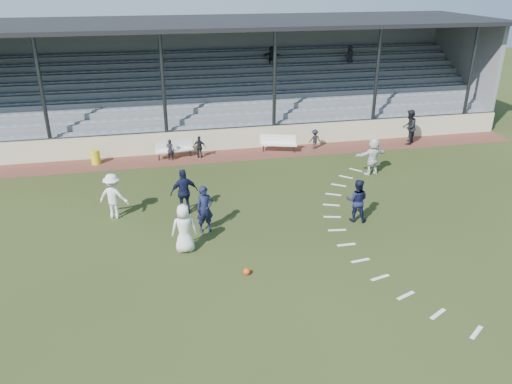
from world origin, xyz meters
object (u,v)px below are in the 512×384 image
player_white_lead (184,228)px  football (247,271)px  trash_bin (96,157)px  bench_right (278,142)px  official (409,127)px  player_navy_lead (205,209)px  bench_left (174,148)px

player_white_lead → football: bearing=135.2°
trash_bin → football: trash_bin is taller
bench_right → official: size_ratio=1.02×
bench_right → player_navy_lead: player_navy_lead is taller
football → player_white_lead: (-1.85, 1.97, 0.79)m
bench_right → official: bearing=15.6°
trash_bin → official: official is taller
football → official: 16.46m
player_navy_lead → official: 15.12m
trash_bin → player_navy_lead: 9.71m
player_white_lead → bench_right: bearing=-119.4°
bench_right → trash_bin: bench_right is taller
player_navy_lead → player_white_lead: bearing=-136.3°
bench_right → player_white_lead: 11.41m
trash_bin → player_white_lead: size_ratio=0.41×
trash_bin → bench_left: bearing=1.5°
trash_bin → player_white_lead: (3.80, -9.83, 0.51)m
bench_left → trash_bin: size_ratio=2.74×
bench_left → official: bearing=-11.4°
player_navy_lead → bench_left: bearing=81.6°
player_white_lead → official: bearing=-143.1°
player_navy_lead → official: bearing=20.1°
football → player_white_lead: player_white_lead is taller
player_navy_lead → official: size_ratio=0.93×
football → player_white_lead: size_ratio=0.13×
football → player_white_lead: bearing=133.2°
bench_left → player_white_lead: bearing=-101.1°
bench_left → player_navy_lead: (0.64, -8.59, 0.34)m
bench_right → trash_bin: bearing=-163.1°
bench_left → player_navy_lead: 8.62m
player_white_lead → official: official is taller
bench_right → official: official is taller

